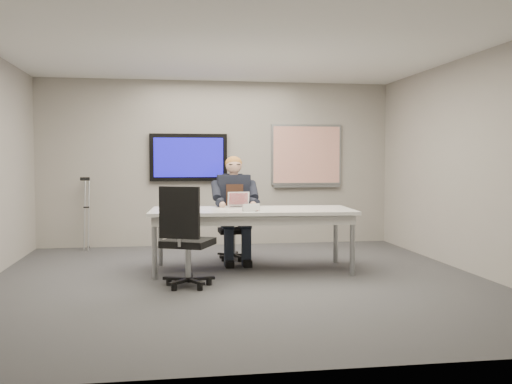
{
  "coord_description": "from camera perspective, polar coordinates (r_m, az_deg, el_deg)",
  "views": [
    {
      "loc": [
        -0.85,
        -6.75,
        1.45
      ],
      "look_at": [
        0.3,
        0.66,
        1.03
      ],
      "focal_mm": 40.0,
      "sensor_mm": 36.0,
      "label": 1
    }
  ],
  "objects": [
    {
      "name": "pen",
      "position": [
        7.13,
        0.08,
        -1.91
      ],
      "size": [
        0.05,
        0.13,
        0.01
      ],
      "primitive_type": "cylinder",
      "rotation": [
        0.0,
        1.57,
        1.24
      ],
      "color": "black",
      "rests_on": "conference_table"
    },
    {
      "name": "office_chair_near",
      "position": [
        6.56,
        -6.96,
        -6.37
      ],
      "size": [
        0.73,
        0.73,
        1.16
      ],
      "rotation": [
        0.0,
        0.0,
        2.71
      ],
      "color": "black",
      "rests_on": "ground"
    },
    {
      "name": "floor",
      "position": [
        6.95,
        -1.63,
        -8.86
      ],
      "size": [
        6.0,
        6.0,
        0.02
      ],
      "primitive_type": "cube",
      "color": "#37373A",
      "rests_on": "ground"
    },
    {
      "name": "crutch",
      "position": [
        9.66,
        -16.58,
        -1.98
      ],
      "size": [
        0.33,
        0.61,
        1.25
      ],
      "primitive_type": null,
      "rotation": [
        -0.22,
        0.0,
        -0.3
      ],
      "color": "#95979C",
      "rests_on": "ground"
    },
    {
      "name": "office_chair_far",
      "position": [
        8.4,
        -2.3,
        -4.68
      ],
      "size": [
        0.47,
        0.47,
        0.97
      ],
      "rotation": [
        0.0,
        0.0,
        0.02
      ],
      "color": "black",
      "rests_on": "ground"
    },
    {
      "name": "wall_back",
      "position": [
        9.78,
        -3.84,
        2.88
      ],
      "size": [
        6.0,
        0.02,
        2.8
      ],
      "primitive_type": "cube",
      "color": "#9B958C",
      "rests_on": "ground"
    },
    {
      "name": "conference_table",
      "position": [
        7.48,
        -0.41,
        -2.43
      ],
      "size": [
        2.7,
        1.26,
        0.81
      ],
      "rotation": [
        0.0,
        0.0,
        -0.06
      ],
      "color": "silver",
      "rests_on": "ground"
    },
    {
      "name": "wall_right",
      "position": [
        7.77,
        20.92,
        2.61
      ],
      "size": [
        0.02,
        6.0,
        2.8
      ],
      "primitive_type": "cube",
      "color": "#9B958C",
      "rests_on": "ground"
    },
    {
      "name": "laptop",
      "position": [
        7.73,
        -1.7,
        -1.17
      ],
      "size": [
        0.3,
        0.27,
        0.21
      ],
      "rotation": [
        0.0,
        0.0,
        -0.01
      ],
      "color": "silver",
      "rests_on": "conference_table"
    },
    {
      "name": "ceiling",
      "position": [
        6.93,
        -1.66,
        14.42
      ],
      "size": [
        6.0,
        6.0,
        0.02
      ],
      "primitive_type": "cube",
      "color": "white",
      "rests_on": "wall_back"
    },
    {
      "name": "whiteboard",
      "position": [
        10.01,
        5.07,
        3.62
      ],
      "size": [
        1.25,
        0.08,
        1.1
      ],
      "color": "gray",
      "rests_on": "wall_back"
    },
    {
      "name": "seated_person",
      "position": [
        8.1,
        -2.09,
        -2.77
      ],
      "size": [
        0.47,
        0.8,
        1.51
      ],
      "rotation": [
        0.0,
        0.0,
        0.01
      ],
      "color": "#1D2330",
      "rests_on": "office_chair_far"
    },
    {
      "name": "tv_display",
      "position": [
        9.7,
        -6.76,
        3.45
      ],
      "size": [
        1.3,
        0.09,
        0.8
      ],
      "color": "black",
      "rests_on": "wall_back"
    },
    {
      "name": "name_tent",
      "position": [
        7.18,
        -0.48,
        -1.54
      ],
      "size": [
        0.24,
        0.14,
        0.09
      ],
      "primitive_type": null,
      "rotation": [
        0.0,
        0.0,
        0.31
      ],
      "color": "silver",
      "rests_on": "conference_table"
    },
    {
      "name": "wall_front",
      "position": [
        3.84,
        3.95,
        2.46
      ],
      "size": [
        6.0,
        0.02,
        2.8
      ],
      "primitive_type": "cube",
      "color": "#9B958C",
      "rests_on": "ground"
    }
  ]
}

